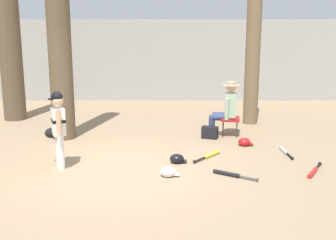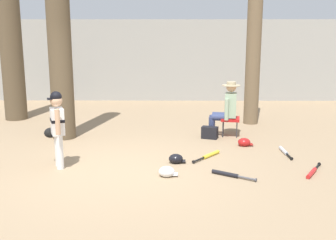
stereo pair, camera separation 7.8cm
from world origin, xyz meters
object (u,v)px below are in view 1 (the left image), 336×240
Objects in this scene: folding_stool at (229,120)px; batting_helmet_red at (244,142)px; seated_spectator at (225,107)px; bat_yellow_trainer at (209,155)px; bat_black_composite at (229,174)px; handbag_beside_stool at (209,132)px; batting_helmet_white at (167,172)px; young_ballplayer at (57,125)px; bat_red_barrel at (312,171)px; tree_behind_spectator at (252,40)px; tree_far_left at (7,26)px; bat_aluminum_silver at (284,151)px; batting_helmet_black at (176,159)px; tree_near_player at (57,14)px.

batting_helmet_red is (0.18, -0.82, -0.29)m from folding_stool.
seated_spectator is 1.78× the size of bat_yellow_trainer.
bat_black_composite is at bearing -98.33° from folding_stool.
batting_helmet_red is at bearing 44.44° from bat_yellow_trainer.
bat_yellow_trainer is (-0.13, -1.34, -0.10)m from handbag_beside_stool.
handbag_beside_stool is (-0.37, -0.26, -0.51)m from seated_spectator.
batting_helmet_white reaches higher than bat_black_composite.
bat_red_barrel is at bearing -4.22° from young_ballplayer.
tree_behind_spectator is 2.94m from batting_helmet_red.
batting_helmet_red is at bearing 116.33° from bat_red_barrel.
tree_far_left is 7.68× the size of bat_aluminum_silver.
bat_red_barrel is (0.15, -1.16, 0.00)m from bat_aluminum_silver.
batting_helmet_white is at bearing -130.75° from batting_helmet_red.
batting_helmet_black reaches higher than bat_black_composite.
seated_spectator is 2.31m from batting_helmet_black.
folding_stool reaches higher than batting_helmet_black.
tree_behind_spectator is 2.24m from folding_stool.
batting_helmet_black is at bearing 165.92° from bat_red_barrel.
bat_aluminum_silver is 0.84m from batting_helmet_red.
handbag_beside_stool reaches higher than bat_aluminum_silver.
tree_near_player reaches higher than young_ballplayer.
tree_near_player is 9.05× the size of bat_yellow_trainer.
batting_helmet_red is at bearing -71.87° from seated_spectator.
batting_helmet_red is at bearing -42.02° from handbag_beside_stool.
tree_far_left is at bearing 155.22° from batting_helmet_red.
bat_black_composite is at bearing -96.20° from seated_spectator.
folding_stool is 6.01m from tree_far_left.
bat_black_composite is at bearing -36.72° from tree_near_player.
bat_aluminum_silver is 1.10× the size of bat_yellow_trainer.
folding_stool is at bearing 111.91° from bat_red_barrel.
tree_behind_spectator reaches higher than bat_red_barrel.
young_ballplayer is (-3.90, -3.45, -1.32)m from tree_behind_spectator.
tree_near_player reaches higher than tree_far_left.
batting_helmet_red is at bearing 49.25° from batting_helmet_white.
bat_aluminum_silver is at bearing -36.51° from batting_helmet_red.
batting_helmet_black reaches higher than bat_aluminum_silver.
bat_black_composite is 1.05m from bat_yellow_trainer.
tree_near_player is 5.76m from bat_red_barrel.
bat_black_composite is at bearing -8.86° from young_ballplayer.
batting_helmet_white is at bearing -47.32° from tree_far_left.
tree_near_player is 4.27m from folding_stool.
tree_behind_spectator is 15.74× the size of batting_helmet_red.
batting_helmet_red is (0.56, 1.79, 0.04)m from bat_black_composite.
tree_far_left is at bearing 145.19° from bat_yellow_trainer.
folding_stool is 0.08× the size of tree_far_left.
tree_behind_spectator is at bearing -4.36° from tree_far_left.
bat_aluminum_silver is (0.16, -2.60, -2.03)m from tree_behind_spectator.
tree_behind_spectator is 4.23m from batting_helmet_black.
batting_helmet_red is 1.78m from batting_helmet_black.
handbag_beside_stool reaches higher than bat_yellow_trainer.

